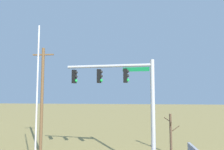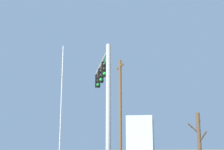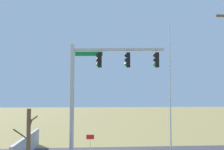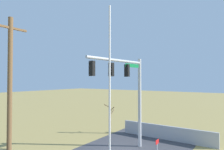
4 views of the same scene
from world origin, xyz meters
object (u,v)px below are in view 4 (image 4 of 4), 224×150
at_px(open_sign, 157,144).
at_px(bare_tree, 110,116).
at_px(flagpole, 110,99).
at_px(signal_mast, 128,85).
at_px(utility_pole, 10,95).

bearing_deg(open_sign, bare_tree, 63.95).
bearing_deg(flagpole, open_sign, -1.75).
xyz_separation_m(signal_mast, flagpole, (-5.37, -2.02, -0.52)).
xyz_separation_m(flagpole, utility_pole, (-2.11, 5.33, 0.07)).
height_order(flagpole, utility_pole, flagpole).
xyz_separation_m(utility_pole, open_sign, (7.94, -5.50, -3.82)).
distance_m(signal_mast, open_sign, 4.82).
bearing_deg(utility_pole, open_sign, -34.73).
relative_size(signal_mast, flagpole, 0.79).
height_order(bare_tree, open_sign, bare_tree).
height_order(utility_pole, bare_tree, utility_pole).
relative_size(signal_mast, open_sign, 6.04).
bearing_deg(signal_mast, bare_tree, 49.47).
bearing_deg(signal_mast, utility_pole, 156.16).
bearing_deg(flagpole, bare_tree, 34.72).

